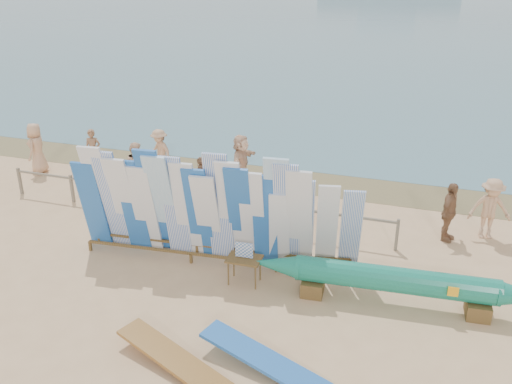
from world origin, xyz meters
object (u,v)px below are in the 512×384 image
(beachgoer_1, at_px, (93,151))
(beachgoer_3, at_px, (160,152))
(beachgoer_2, at_px, (137,167))
(beachgoer_extra_0, at_px, (490,209))
(beachgoer_5, at_px, (241,161))
(beachgoer_4, at_px, (202,181))
(beach_chair_right, at_px, (267,212))
(beach_chair_left, at_px, (251,203))
(flat_board_d, at_px, (265,370))
(vendor_table, at_px, (244,270))
(beachgoer_7, at_px, (276,183))
(flat_board_c, at_px, (176,367))
(beachgoer_0, at_px, (37,148))
(side_surfboard_rack, at_px, (316,229))
(stroller, at_px, (299,205))
(main_surfboard_rack, at_px, (192,210))
(beachgoer_10, at_px, (449,212))
(outrigger_canoe, at_px, (394,281))

(beachgoer_1, bearing_deg, beachgoer_3, -1.98)
(beachgoer_2, relative_size, beachgoer_extra_0, 0.97)
(beachgoer_5, bearing_deg, beachgoer_4, 156.24)
(beach_chair_right, bearing_deg, beach_chair_left, 129.28)
(beachgoer_extra_0, bearing_deg, flat_board_d, -132.32)
(vendor_table, distance_m, beachgoer_7, 4.54)
(beachgoer_2, xyz_separation_m, beachgoer_1, (-2.46, 1.15, -0.06))
(vendor_table, height_order, beachgoer_extra_0, beachgoer_extra_0)
(beachgoer_5, bearing_deg, flat_board_c, -169.57)
(beachgoer_5, bearing_deg, beachgoer_2, 112.72)
(beach_chair_left, distance_m, beachgoer_0, 8.40)
(side_surfboard_rack, bearing_deg, beachgoer_extra_0, 25.54)
(beachgoer_4, bearing_deg, flat_board_d, 48.53)
(vendor_table, distance_m, beachgoer_3, 8.00)
(beachgoer_1, height_order, beachgoer_7, beachgoer_1)
(stroller, bearing_deg, main_surfboard_rack, -141.82)
(flat_board_c, distance_m, beachgoer_2, 8.94)
(stroller, height_order, beachgoer_2, beachgoer_2)
(beachgoer_3, bearing_deg, stroller, 2.88)
(flat_board_d, xyz_separation_m, beachgoer_3, (-6.70, 8.65, 0.81))
(beachgoer_10, height_order, beachgoer_4, beachgoer_10)
(beachgoer_0, bearing_deg, side_surfboard_rack, 59.70)
(beachgoer_extra_0, relative_size, beachgoer_10, 1.04)
(vendor_table, relative_size, beachgoer_10, 0.64)
(outrigger_canoe, bearing_deg, beachgoer_5, 131.19)
(beachgoer_1, height_order, beachgoer_10, beachgoer_10)
(flat_board_d, relative_size, stroller, 2.60)
(vendor_table, distance_m, beachgoer_10, 5.89)
(stroller, xyz_separation_m, beachgoer_1, (-8.00, 1.46, 0.37))
(main_surfboard_rack, distance_m, beachgoer_1, 7.69)
(beachgoer_extra_0, bearing_deg, beachgoer_3, 159.68)
(stroller, xyz_separation_m, beachgoer_3, (-5.64, 2.07, 0.40))
(main_surfboard_rack, relative_size, stroller, 5.82)
(beachgoer_5, relative_size, beachgoer_2, 1.09)
(side_surfboard_rack, relative_size, beachgoer_10, 1.50)
(beachgoer_5, distance_m, beachgoer_extra_0, 7.75)
(flat_board_d, relative_size, beach_chair_right, 2.78)
(beach_chair_right, relative_size, beachgoer_extra_0, 0.56)
(beachgoer_1, distance_m, beachgoer_7, 7.17)
(beachgoer_2, xyz_separation_m, beachgoer_0, (-4.30, 0.42, 0.07))
(beachgoer_1, bearing_deg, side_surfboard_rack, -41.43)
(beachgoer_3, distance_m, beachgoer_4, 3.24)
(side_surfboard_rack, relative_size, beachgoer_3, 1.53)
(flat_board_c, xyz_separation_m, beachgoer_0, (-9.30, 7.79, 0.91))
(flat_board_c, relative_size, beachgoer_2, 1.60)
(main_surfboard_rack, height_order, outrigger_canoe, main_surfboard_rack)
(beach_chair_left, bearing_deg, vendor_table, -66.19)
(beachgoer_10, bearing_deg, beachgoer_2, 105.72)
(stroller, bearing_deg, beachgoer_10, -22.24)
(beachgoer_5, height_order, beachgoer_1, beachgoer_5)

